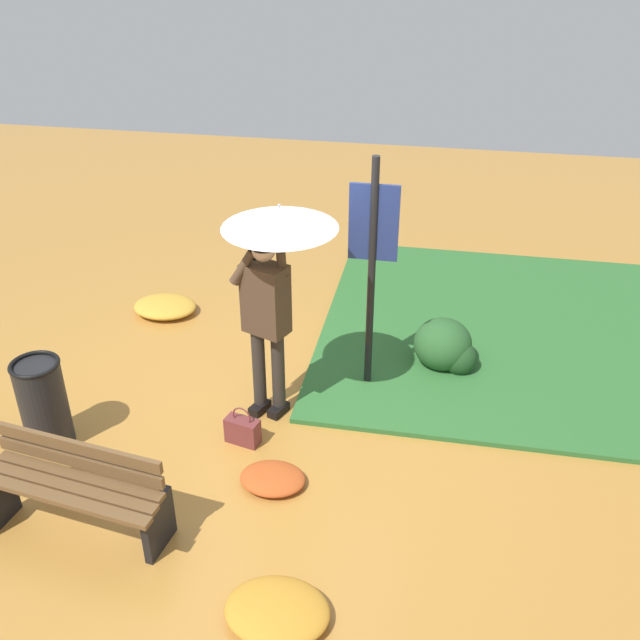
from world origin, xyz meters
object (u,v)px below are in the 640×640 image
at_px(handbag, 243,430).
at_px(trash_bin, 43,403).
at_px(person_with_umbrella, 274,260).
at_px(park_bench, 75,490).
at_px(info_sign_post, 373,250).

bearing_deg(handbag, trash_bin, -169.27).
bearing_deg(handbag, person_with_umbrella, 68.35).
bearing_deg(park_bench, handbag, 53.52).
distance_m(info_sign_post, trash_bin, 3.14).
height_order(info_sign_post, park_bench, info_sign_post).
bearing_deg(trash_bin, park_bench, -50.40).
relative_size(person_with_umbrella, park_bench, 1.46).
xyz_separation_m(person_with_umbrella, handbag, (-0.20, -0.50, -1.42)).
distance_m(person_with_umbrella, handbag, 1.52).
relative_size(person_with_umbrella, info_sign_post, 0.89).
bearing_deg(park_bench, person_with_umbrella, 57.41).
bearing_deg(park_bench, info_sign_post, 51.14).
xyz_separation_m(info_sign_post, park_bench, (-1.86, -2.31, -1.04)).
bearing_deg(info_sign_post, person_with_umbrella, -142.39).
bearing_deg(person_with_umbrella, park_bench, -122.59).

